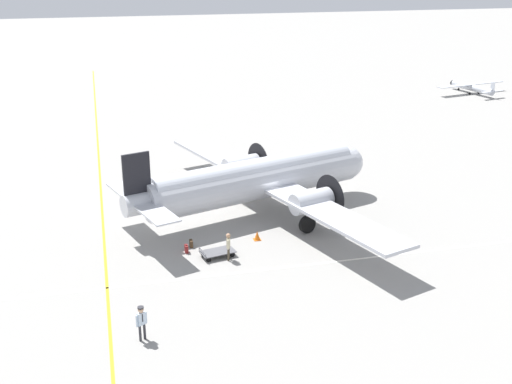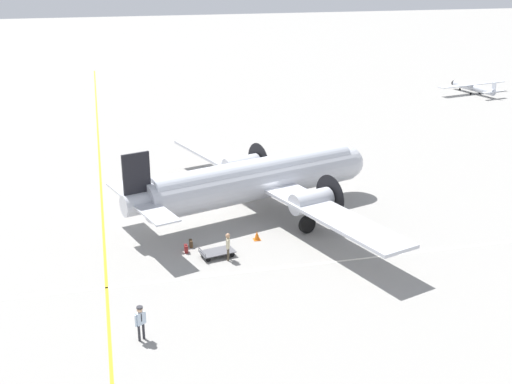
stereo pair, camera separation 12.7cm
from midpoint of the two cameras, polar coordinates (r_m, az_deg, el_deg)
ground_plane at (r=42.36m, az=-0.09°, el=-1.99°), size 300.00×300.00×0.00m
apron_line_eastwest at (r=41.29m, az=-13.51°, el=-3.19°), size 120.00×0.16×0.01m
apron_line_northsouth at (r=35.49m, az=2.98°, el=-6.65°), size 0.16×120.00×0.01m
airliner_main at (r=41.69m, az=0.37°, el=1.21°), size 24.16×17.78×5.51m
crew_foreground at (r=29.15m, az=-10.27°, el=-11.08°), size 0.38×0.51×1.68m
passenger_boarding at (r=35.81m, az=-2.57°, el=-4.62°), size 0.53×0.28×1.62m
suitcase_near_door at (r=37.85m, az=-5.88°, el=-4.57°), size 0.40×0.18×0.47m
suitcase_upright_spare at (r=37.20m, az=-6.31°, el=-5.04°), size 0.42×0.18×0.49m
baggage_cart at (r=36.54m, az=-3.55°, el=-5.35°), size 1.45×2.09×0.56m
light_aircraft_distant at (r=84.39m, az=18.54°, el=8.85°), size 7.44×9.85×1.92m
traffic_cone at (r=38.55m, az=0.01°, el=-3.91°), size 0.43×0.43×0.56m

